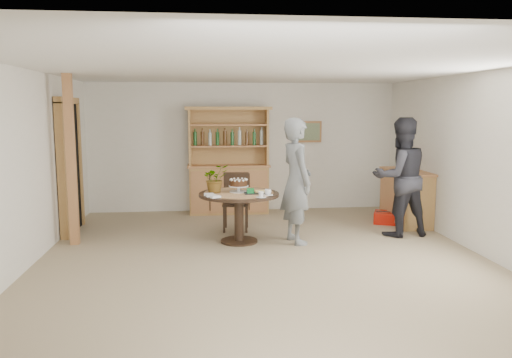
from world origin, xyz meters
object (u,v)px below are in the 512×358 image
object	(u,v)px
teen_boy	(296,181)
red_suitcase	(392,218)
adult_person	(400,177)
dining_chair	(236,198)
hutch	(229,177)
dining_table	(239,203)
sideboard	(406,197)

from	to	relation	value
teen_boy	red_suitcase	size ratio (longest dim) A/B	2.64
adult_person	dining_chair	bearing A→B (deg)	-22.10
hutch	adult_person	bearing A→B (deg)	-38.11
hutch	teen_boy	bearing A→B (deg)	-68.73
teen_boy	red_suitcase	world-z (taller)	teen_boy
dining_table	red_suitcase	distance (m)	2.96
red_suitcase	adult_person	bearing A→B (deg)	-80.93
dining_table	red_suitcase	world-z (taller)	dining_table
sideboard	red_suitcase	xyz separation A→B (m)	(-0.24, 0.01, -0.37)
sideboard	teen_boy	bearing A→B (deg)	-154.18
dining_chair	red_suitcase	size ratio (longest dim) A/B	1.33
hutch	teen_boy	world-z (taller)	hutch
hutch	dining_table	xyz separation A→B (m)	(0.04, -2.18, -0.08)
sideboard	adult_person	size ratio (longest dim) A/B	0.67
dining_chair	teen_boy	world-z (taller)	teen_boy
sideboard	hutch	bearing A→B (deg)	157.79
sideboard	dining_chair	bearing A→B (deg)	-177.85
hutch	red_suitcase	world-z (taller)	hutch
dining_table	teen_boy	world-z (taller)	teen_boy
hutch	dining_chair	world-z (taller)	hutch
dining_chair	hutch	bearing A→B (deg)	98.63
red_suitcase	dining_chair	bearing A→B (deg)	-154.06
hutch	adult_person	distance (m)	3.31
sideboard	red_suitcase	distance (m)	0.44
teen_boy	adult_person	size ratio (longest dim) A/B	1.00
red_suitcase	dining_table	bearing A→B (deg)	-137.58
adult_person	red_suitcase	xyz separation A→B (m)	(0.21, 0.80, -0.83)
teen_boy	red_suitcase	distance (m)	2.33
hutch	sideboard	size ratio (longest dim) A/B	1.62
dining_chair	adult_person	distance (m)	2.67
sideboard	dining_chair	distance (m)	3.00
hutch	sideboard	bearing A→B (deg)	-22.21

